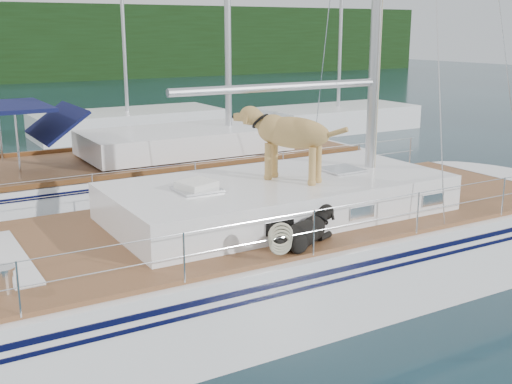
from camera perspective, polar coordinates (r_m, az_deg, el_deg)
ground at (r=10.03m, az=-1.90°, el=-9.50°), size 120.00×120.00×0.00m
main_sailboat at (r=9.82m, az=-1.41°, el=-5.73°), size 12.00×3.86×14.01m
neighbor_sailboat at (r=15.29m, az=-9.98°, el=1.15°), size 11.00×3.50×13.30m
bg_boat_center at (r=25.74m, az=-11.32°, el=5.99°), size 7.20×3.00×11.65m
bg_boat_east at (r=26.93m, az=7.28°, el=6.52°), size 6.40×3.00×11.65m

